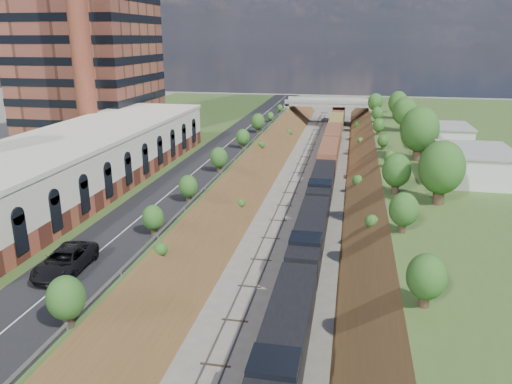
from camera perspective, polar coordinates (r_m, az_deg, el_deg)
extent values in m
cube|color=#405B25|center=(90.74, -15.24, 3.10)|extent=(44.00, 180.00, 5.00)
cube|color=brown|center=(84.20, -1.51, 0.86)|extent=(10.00, 180.00, 10.00)
cube|color=brown|center=(82.47, 13.59, 0.01)|extent=(10.00, 180.00, 10.00)
cube|color=gray|center=(82.83, 4.17, 0.60)|extent=(1.58, 180.00, 0.18)
cube|color=gray|center=(82.42, 7.76, 0.40)|extent=(1.58, 180.00, 0.18)
cube|color=black|center=(83.98, -4.55, 4.33)|extent=(8.00, 180.00, 0.10)
cube|color=#99999E|center=(82.89, -1.81, 4.56)|extent=(0.06, 171.00, 0.30)
cube|color=brown|center=(68.84, -19.62, 1.35)|extent=(14.00, 62.00, 2.20)
cube|color=beige|center=(68.07, -19.89, 3.98)|extent=(14.00, 62.00, 4.30)
cube|color=beige|center=(67.60, -20.10, 5.95)|extent=(14.30, 62.30, 0.50)
cube|color=brown|center=(103.99, -19.10, 18.17)|extent=(22.00, 22.00, 44.00)
cylinder|color=brown|center=(86.09, -19.55, 17.15)|extent=(3.20, 3.20, 40.00)
cube|color=gray|center=(143.48, 3.69, 8.98)|extent=(1.50, 8.00, 6.20)
cube|color=gray|center=(142.42, 13.00, 8.51)|extent=(1.50, 8.00, 6.20)
cube|color=gray|center=(142.07, 8.38, 10.01)|extent=(24.00, 8.00, 1.00)
cube|color=gray|center=(138.01, 8.31, 10.14)|extent=(24.00, 0.30, 0.80)
cube|color=gray|center=(145.94, 8.48, 10.51)|extent=(24.00, 0.30, 0.80)
cube|color=silver|center=(74.74, 23.80, 2.80)|extent=(9.00, 12.00, 4.00)
cube|color=silver|center=(95.79, 20.80, 5.94)|extent=(8.00, 10.00, 3.60)
cylinder|color=#473323|center=(62.26, 20.15, -0.14)|extent=(1.30, 1.30, 2.62)
ellipsoid|color=#2B5D21|center=(61.44, 20.46, 2.66)|extent=(5.25, 5.25, 6.30)
cylinder|color=#473323|center=(46.66, -13.25, -6.19)|extent=(0.66, 0.66, 1.22)
ellipsoid|color=#2B5D21|center=(46.11, -13.38, -4.51)|extent=(2.45, 2.45, 2.94)
cube|color=black|center=(38.40, 3.33, -16.49)|extent=(3.24, 19.45, 3.24)
cube|color=black|center=(33.25, 2.08, -19.16)|extent=(3.18, 3.10, 0.90)
cube|color=black|center=(56.46, 6.16, -4.99)|extent=(3.24, 19.45, 3.24)
cube|color=black|center=(75.74, 7.54, 0.81)|extent=(3.24, 19.45, 3.24)
cube|color=brown|center=(119.64, 8.99, 7.00)|extent=(3.24, 68.84, 3.89)
imported|color=black|center=(44.67, -20.99, -7.37)|extent=(3.75, 7.27, 1.96)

